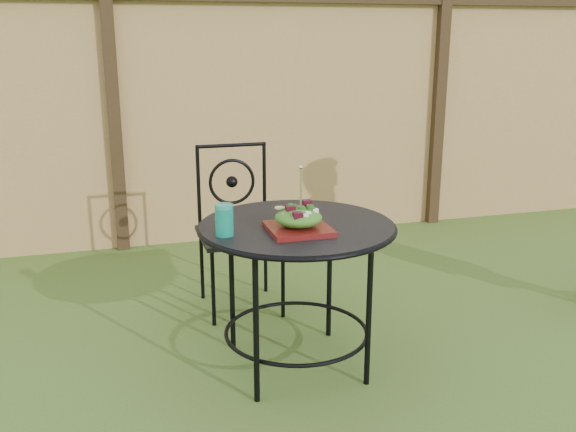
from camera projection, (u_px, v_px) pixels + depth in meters
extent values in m
plane|color=#2B4E19|center=(406.00, 356.00, 3.24)|extent=(60.00, 60.00, 0.00)
cube|color=tan|center=(286.00, 123.00, 5.03)|extent=(8.00, 0.05, 1.80)
cube|color=black|center=(115.00, 123.00, 4.62)|extent=(0.09, 0.09, 1.90)
cube|color=black|center=(438.00, 112.00, 5.32)|extent=(0.09, 0.09, 1.90)
cylinder|color=black|center=(297.00, 226.00, 2.96)|extent=(0.90, 0.90, 0.02)
torus|color=black|center=(297.00, 227.00, 2.96)|extent=(0.92, 0.92, 0.02)
torus|color=black|center=(296.00, 331.00, 3.11)|extent=(0.70, 0.70, 0.02)
cylinder|color=black|center=(329.00, 274.00, 3.37)|extent=(0.03, 0.03, 0.71)
cylinder|color=black|center=(232.00, 284.00, 3.23)|extent=(0.03, 0.03, 0.71)
cylinder|color=black|center=(256.00, 328.00, 2.75)|extent=(0.03, 0.03, 0.71)
cylinder|color=black|center=(369.00, 314.00, 2.89)|extent=(0.03, 0.03, 0.71)
cube|color=black|center=(240.00, 235.00, 3.70)|extent=(0.46, 0.46, 0.03)
cylinder|color=black|center=(231.00, 145.00, 3.76)|extent=(0.42, 0.02, 0.02)
torus|color=black|center=(232.00, 182.00, 3.82)|extent=(0.28, 0.02, 0.28)
cylinder|color=black|center=(213.00, 289.00, 3.53)|extent=(0.02, 0.02, 0.44)
cylinder|color=black|center=(283.00, 281.00, 3.64)|extent=(0.02, 0.02, 0.44)
cylinder|color=black|center=(202.00, 265.00, 3.90)|extent=(0.02, 0.02, 0.44)
cylinder|color=black|center=(266.00, 258.00, 4.01)|extent=(0.02, 0.02, 0.44)
cylinder|color=black|center=(199.00, 187.00, 3.78)|extent=(0.02, 0.02, 0.50)
cylinder|color=black|center=(264.00, 183.00, 3.88)|extent=(0.02, 0.02, 0.50)
cube|color=#401009|center=(298.00, 229.00, 2.84)|extent=(0.27, 0.27, 0.02)
ellipsoid|color=#235614|center=(298.00, 218.00, 2.83)|extent=(0.21, 0.21, 0.08)
cylinder|color=silver|center=(301.00, 189.00, 2.80)|extent=(0.01, 0.01, 0.18)
cylinder|color=#0D997F|center=(224.00, 220.00, 2.77)|extent=(0.08, 0.08, 0.14)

